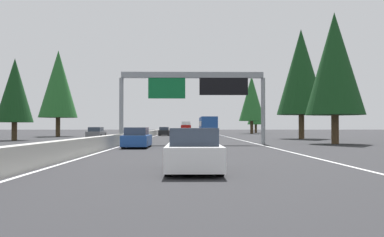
% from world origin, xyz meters
% --- Properties ---
extents(ground_plane, '(320.00, 320.00, 0.00)m').
position_xyz_m(ground_plane, '(60.00, 0.00, 0.00)').
color(ground_plane, '#262628').
extents(median_barrier, '(180.00, 0.56, 0.90)m').
position_xyz_m(median_barrier, '(80.00, 0.30, 0.45)').
color(median_barrier, '#ADAAA3').
rests_on(median_barrier, ground).
extents(shoulder_stripe_right, '(160.00, 0.16, 0.01)m').
position_xyz_m(shoulder_stripe_right, '(70.00, -11.52, 0.01)').
color(shoulder_stripe_right, silver).
rests_on(shoulder_stripe_right, ground).
extents(shoulder_stripe_median, '(160.00, 0.16, 0.01)m').
position_xyz_m(shoulder_stripe_median, '(70.00, -0.25, 0.01)').
color(shoulder_stripe_median, silver).
rests_on(shoulder_stripe_median, ground).
extents(sign_gantry_overhead, '(0.50, 12.68, 6.26)m').
position_xyz_m(sign_gantry_overhead, '(33.21, -6.04, 4.98)').
color(sign_gantry_overhead, gray).
rests_on(sign_gantry_overhead, ground).
extents(sedan_distant_b, '(4.40, 1.80, 1.47)m').
position_xyz_m(sedan_distant_b, '(11.39, -5.55, 0.68)').
color(sedan_distant_b, white).
rests_on(sedan_distant_b, ground).
extents(sedan_near_right, '(4.40, 1.80, 1.47)m').
position_xyz_m(sedan_near_right, '(27.31, -1.76, 0.68)').
color(sedan_near_right, '#1E4793').
rests_on(sedan_near_right, ground).
extents(bus_far_left, '(11.50, 2.55, 3.10)m').
position_xyz_m(bus_far_left, '(65.90, -8.93, 1.72)').
color(bus_far_left, '#1E4793').
rests_on(bus_far_left, ground).
extents(minivan_mid_right, '(5.00, 1.95, 1.69)m').
position_xyz_m(minivan_mid_right, '(126.60, -5.28, 0.95)').
color(minivan_mid_right, red).
rests_on(minivan_mid_right, ground).
extents(pickup_mid_center, '(5.60, 2.00, 1.86)m').
position_xyz_m(pickup_mid_center, '(75.25, -5.31, 0.91)').
color(pickup_mid_center, maroon).
rests_on(pickup_mid_center, ground).
extents(box_truck_mid_left, '(8.50, 2.40, 2.95)m').
position_xyz_m(box_truck_mid_left, '(113.71, -5.33, 1.61)').
color(box_truck_mid_left, white).
rests_on(box_truck_mid_left, ground).
extents(sedan_far_right, '(4.40, 1.80, 1.47)m').
position_xyz_m(sedan_far_right, '(68.61, -1.56, 0.68)').
color(sedan_far_right, black).
rests_on(sedan_far_right, ground).
extents(oncoming_near, '(4.40, 1.80, 1.47)m').
position_xyz_m(oncoming_near, '(51.20, 6.34, 0.68)').
color(oncoming_near, slate).
rests_on(oncoming_near, ground).
extents(conifer_right_near, '(5.12, 5.12, 11.64)m').
position_xyz_m(conifer_right_near, '(33.47, -18.39, 7.07)').
color(conifer_right_near, '#4C3823').
rests_on(conifer_right_near, ground).
extents(conifer_right_mid, '(6.09, 6.09, 13.83)m').
position_xyz_m(conifer_right_mid, '(48.97, -19.79, 8.41)').
color(conifer_right_mid, '#4C3823').
rests_on(conifer_right_mid, ground).
extents(conifer_right_far, '(5.62, 5.62, 12.78)m').
position_xyz_m(conifer_right_far, '(88.03, -19.79, 7.77)').
color(conifer_right_far, '#4C3823').
rests_on(conifer_right_far, ground).
extents(conifer_right_distant, '(4.22, 4.22, 9.60)m').
position_xyz_m(conifer_right_distant, '(101.15, -22.92, 5.83)').
color(conifer_right_distant, '#4C3823').
rests_on(conifer_right_distant, ground).
extents(conifer_left_near, '(4.03, 4.03, 9.15)m').
position_xyz_m(conifer_left_near, '(43.50, 13.73, 5.56)').
color(conifer_left_near, '#4C3823').
rests_on(conifer_left_near, ground).
extents(conifer_left_mid, '(5.92, 5.92, 13.46)m').
position_xyz_m(conifer_left_mid, '(61.96, 14.61, 8.19)').
color(conifer_left_mid, '#4C3823').
rests_on(conifer_left_mid, ground).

